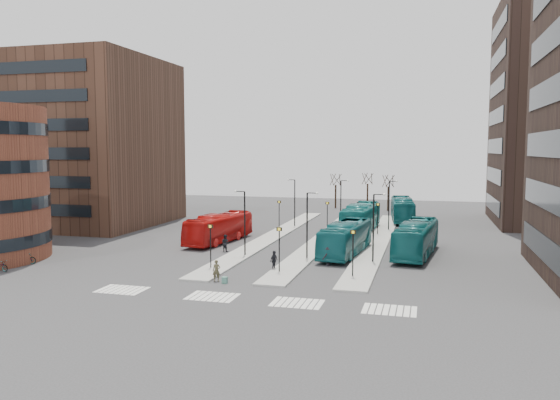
% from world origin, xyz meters
% --- Properties ---
extents(ground, '(160.00, 160.00, 0.00)m').
position_xyz_m(ground, '(0.00, 0.00, 0.00)').
color(ground, '#2F2E31').
rests_on(ground, ground).
extents(island_left, '(2.50, 45.00, 0.15)m').
position_xyz_m(island_left, '(-4.00, 30.00, 0.07)').
color(island_left, '#969691').
rests_on(island_left, ground).
extents(island_mid, '(2.50, 45.00, 0.15)m').
position_xyz_m(island_mid, '(2.00, 30.00, 0.07)').
color(island_mid, '#969691').
rests_on(island_mid, ground).
extents(island_right, '(2.50, 45.00, 0.15)m').
position_xyz_m(island_right, '(8.00, 30.00, 0.07)').
color(island_right, '#969691').
rests_on(island_right, ground).
extents(suitcase, '(0.41, 0.33, 0.50)m').
position_xyz_m(suitcase, '(-1.50, 7.69, 0.25)').
color(suitcase, '#1C3B9C').
rests_on(suitcase, ground).
extents(red_bus, '(4.10, 11.45, 3.12)m').
position_xyz_m(red_bus, '(-8.62, 24.67, 1.56)').
color(red_bus, '#B9110E').
rests_on(red_bus, ground).
extents(teal_bus_a, '(3.83, 11.63, 3.18)m').
position_xyz_m(teal_bus_a, '(5.68, 21.31, 1.59)').
color(teal_bus_a, '#135C61').
rests_on(teal_bus_a, ground).
extents(teal_bus_b, '(3.63, 12.55, 3.46)m').
position_xyz_m(teal_bus_b, '(5.35, 36.13, 1.73)').
color(teal_bus_b, '#156D6D').
rests_on(teal_bus_b, ground).
extents(teal_bus_c, '(4.22, 12.04, 3.28)m').
position_xyz_m(teal_bus_c, '(12.23, 22.60, 1.64)').
color(teal_bus_c, '#125B5D').
rests_on(teal_bus_c, ground).
extents(teal_bus_d, '(3.90, 12.12, 3.32)m').
position_xyz_m(teal_bus_d, '(9.83, 47.67, 1.66)').
color(teal_bus_d, '#135D61').
rests_on(teal_bus_d, ground).
extents(traveller, '(0.67, 0.51, 1.66)m').
position_xyz_m(traveller, '(-2.34, 8.12, 0.83)').
color(traveller, '#4A452C').
rests_on(traveller, ground).
extents(commuter_a, '(1.02, 0.93, 1.71)m').
position_xyz_m(commuter_a, '(-6.03, 19.73, 0.85)').
color(commuter_a, black).
rests_on(commuter_a, ground).
extents(commuter_b, '(0.69, 1.06, 1.67)m').
position_xyz_m(commuter_b, '(0.89, 12.92, 0.84)').
color(commuter_b, black).
rests_on(commuter_b, ground).
extents(commuter_c, '(1.19, 1.24, 1.70)m').
position_xyz_m(commuter_c, '(4.90, 15.96, 0.85)').
color(commuter_c, black).
rests_on(commuter_c, ground).
extents(bicycle_near, '(1.84, 0.89, 0.93)m').
position_xyz_m(bicycle_near, '(-21.00, 6.66, 0.46)').
color(bicycle_near, gray).
rests_on(bicycle_near, ground).
extents(bicycle_far, '(2.00, 1.22, 0.99)m').
position_xyz_m(bicycle_far, '(-21.00, 9.57, 0.50)').
color(bicycle_far, gray).
rests_on(bicycle_far, ground).
extents(crosswalk_stripes, '(22.35, 2.40, 0.01)m').
position_xyz_m(crosswalk_stripes, '(1.75, 4.00, 0.01)').
color(crosswalk_stripes, silver).
rests_on(crosswalk_stripes, ground).
extents(office_block, '(25.00, 20.12, 22.00)m').
position_xyz_m(office_block, '(-34.00, 33.98, 11.00)').
color(office_block, '#482E21').
rests_on(office_block, ground).
extents(sign_poles, '(12.45, 22.12, 3.65)m').
position_xyz_m(sign_poles, '(1.60, 23.00, 2.41)').
color(sign_poles, black).
rests_on(sign_poles, ground).
extents(lamp_posts, '(14.04, 20.24, 6.12)m').
position_xyz_m(lamp_posts, '(2.64, 28.00, 3.58)').
color(lamp_posts, black).
rests_on(lamp_posts, ground).
extents(bare_trees, '(10.97, 8.14, 5.90)m').
position_xyz_m(bare_trees, '(2.67, 62.67, 2.72)').
color(bare_trees, black).
rests_on(bare_trees, ground).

